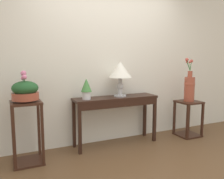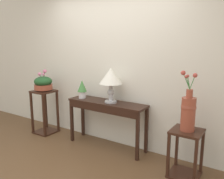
# 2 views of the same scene
# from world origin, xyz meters

# --- Properties ---
(back_wall_with_art) EXTENTS (9.00, 0.10, 2.80)m
(back_wall_with_art) POSITION_xyz_m (0.00, 1.47, 1.40)
(back_wall_with_art) COLOR silver
(back_wall_with_art) RESTS_ON ground
(console_table) EXTENTS (1.34, 0.36, 0.77)m
(console_table) POSITION_xyz_m (0.04, 1.18, 0.65)
(console_table) COLOR black
(console_table) RESTS_ON ground
(table_lamp) EXTENTS (0.36, 0.36, 0.54)m
(table_lamp) POSITION_xyz_m (0.12, 1.20, 1.16)
(table_lamp) COLOR #B7B7BC
(table_lamp) RESTS_ON console_table
(potted_plant_on_console) EXTENTS (0.16, 0.16, 0.31)m
(potted_plant_on_console) POSITION_xyz_m (-0.45, 1.18, 0.94)
(potted_plant_on_console) COLOR silver
(potted_plant_on_console) RESTS_ON console_table
(pedestal_stand_left) EXTENTS (0.38, 0.38, 0.82)m
(pedestal_stand_left) POSITION_xyz_m (-1.29, 1.07, 0.41)
(pedestal_stand_left) COLOR #381E14
(pedestal_stand_left) RESTS_ON ground
(planter_bowl_wide_left) EXTENTS (0.33, 0.33, 0.39)m
(planter_bowl_wide_left) POSITION_xyz_m (-1.29, 1.07, 0.96)
(planter_bowl_wide_left) COLOR #9E4733
(planter_bowl_wide_left) RESTS_ON pedestal_stand_left
(pedestal_stand_right) EXTENTS (0.38, 0.38, 0.62)m
(pedestal_stand_right) POSITION_xyz_m (1.37, 1.03, 0.31)
(pedestal_stand_right) COLOR #381E14
(pedestal_stand_right) RESTS_ON ground
(flower_vase_tall_right) EXTENTS (0.21, 0.18, 0.74)m
(flower_vase_tall_right) POSITION_xyz_m (1.37, 1.03, 0.88)
(flower_vase_tall_right) COLOR #9E4733
(flower_vase_tall_right) RESTS_ON pedestal_stand_right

